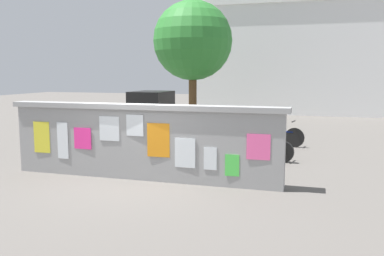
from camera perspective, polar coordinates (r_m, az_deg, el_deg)
The scene contains 9 objects.
ground at distance 17.37m, azimuth 3.72°, elevation -0.62°, with size 60.00×60.00×0.00m, color #605B56.
poster_wall at distance 9.69m, azimuth -7.00°, elevation -1.79°, with size 6.78×0.42×1.77m.
auto_rickshaw_truck at distance 14.24m, azimuth -2.00°, elevation 1.22°, with size 3.67×1.67×1.85m.
motorcycle at distance 11.99m, azimuth 9.38°, elevation -2.20°, with size 1.88×0.66×0.87m.
bicycle_near at distance 11.02m, azimuth -7.10°, elevation -3.54°, with size 1.67×0.54×0.95m.
bicycle_far at distance 14.38m, azimuth 11.98°, elevation -1.03°, with size 1.69×0.45×0.95m.
person_walking at distance 10.80m, azimuth 3.73°, elevation -0.39°, with size 0.47×0.47×1.62m.
tree_roadside at distance 19.58m, azimuth 0.10°, elevation 11.96°, with size 3.69×3.69×5.83m.
building_background at distance 27.54m, azimuth 13.80°, elevation 9.58°, with size 12.30×5.55×7.02m.
Camera 1 is at (3.87, -8.75, 2.49)m, focal length 38.52 mm.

